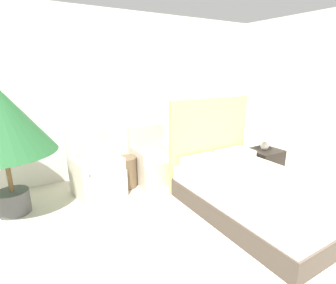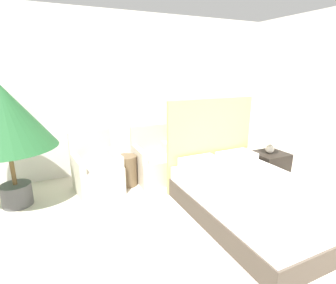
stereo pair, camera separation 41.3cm
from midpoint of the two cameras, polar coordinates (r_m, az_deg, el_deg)
wall_back at (r=5.10m, az=-4.65°, el=10.37°), size 10.00×0.06×2.90m
bed at (r=3.82m, az=20.44°, el=-10.76°), size 1.54×2.20×1.47m
armchair_near_window_left at (r=4.34m, az=-12.56°, el=-6.86°), size 0.75×0.77×0.94m
armchair_near_window_right at (r=4.64m, az=-0.31°, el=-4.97°), size 0.69×0.72×0.94m
potted_palm at (r=4.02m, az=-29.73°, el=4.32°), size 1.30×1.30×1.76m
nightstand at (r=5.03m, az=23.33°, el=-4.99°), size 0.55×0.49×0.51m
table_lamp at (r=4.86m, az=23.83°, el=0.88°), size 0.33×0.33×0.40m
side_table at (r=4.47m, az=-6.21°, el=-6.22°), size 0.33×0.33×0.52m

